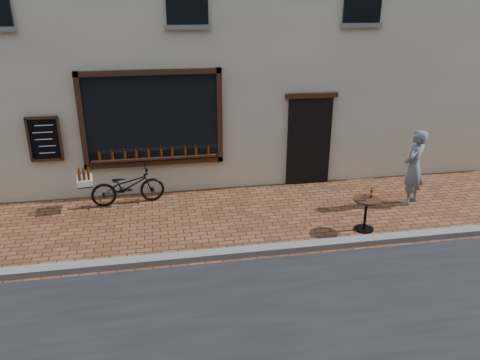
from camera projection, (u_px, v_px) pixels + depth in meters
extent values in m
plane|color=#582F1C|center=(265.00, 258.00, 8.57)|extent=(90.00, 90.00, 0.00)
cube|color=slate|center=(263.00, 250.00, 8.74)|extent=(90.00, 0.25, 0.12)
cube|color=black|center=(152.00, 119.00, 10.74)|extent=(3.00, 0.06, 2.00)
cube|color=black|center=(149.00, 72.00, 10.33)|extent=(3.24, 0.10, 0.12)
cube|color=black|center=(155.00, 163.00, 11.11)|extent=(3.24, 0.10, 0.12)
cube|color=black|center=(82.00, 122.00, 10.46)|extent=(0.12, 0.10, 2.24)
cube|color=black|center=(220.00, 116.00, 10.97)|extent=(0.12, 0.10, 2.24)
cube|color=black|center=(155.00, 158.00, 11.01)|extent=(2.90, 0.16, 0.05)
cube|color=black|center=(309.00, 142.00, 11.65)|extent=(1.10, 0.10, 2.20)
cube|color=black|center=(312.00, 95.00, 11.19)|extent=(1.30, 0.10, 0.12)
cube|color=black|center=(45.00, 139.00, 10.46)|extent=(0.62, 0.04, 0.92)
cylinder|color=#3D1C07|center=(100.00, 156.00, 10.76)|extent=(0.06, 0.06, 0.19)
cylinder|color=#3D1C07|center=(112.00, 156.00, 10.81)|extent=(0.06, 0.06, 0.19)
cylinder|color=#3D1C07|center=(124.00, 155.00, 10.86)|extent=(0.06, 0.06, 0.19)
cylinder|color=#3D1C07|center=(137.00, 154.00, 10.90)|extent=(0.06, 0.06, 0.19)
cylinder|color=#3D1C07|center=(149.00, 154.00, 10.95)|extent=(0.06, 0.06, 0.19)
cylinder|color=#3D1C07|center=(161.00, 153.00, 10.99)|extent=(0.06, 0.06, 0.19)
cylinder|color=#3D1C07|center=(172.00, 152.00, 11.04)|extent=(0.06, 0.06, 0.19)
cylinder|color=#3D1C07|center=(184.00, 152.00, 11.08)|extent=(0.06, 0.06, 0.19)
cylinder|color=#3D1C07|center=(196.00, 151.00, 11.13)|extent=(0.06, 0.06, 0.19)
cylinder|color=#3D1C07|center=(208.00, 150.00, 11.18)|extent=(0.06, 0.06, 0.19)
imported|color=black|center=(128.00, 186.00, 10.69)|extent=(1.71, 0.79, 0.87)
cube|color=black|center=(85.00, 184.00, 10.37)|extent=(0.39, 0.50, 0.03)
cube|color=silver|center=(85.00, 180.00, 10.34)|extent=(0.39, 0.52, 0.13)
cylinder|color=#3D1C07|center=(89.00, 176.00, 10.16)|extent=(0.05, 0.05, 0.18)
cylinder|color=#3D1C07|center=(84.00, 176.00, 10.13)|extent=(0.05, 0.05, 0.18)
cylinder|color=#3D1C07|center=(79.00, 177.00, 10.10)|extent=(0.05, 0.05, 0.18)
cylinder|color=#3D1C07|center=(88.00, 174.00, 10.26)|extent=(0.05, 0.05, 0.18)
cylinder|color=#3D1C07|center=(84.00, 175.00, 10.23)|extent=(0.05, 0.05, 0.18)
cylinder|color=#3D1C07|center=(79.00, 175.00, 10.20)|extent=(0.05, 0.05, 0.18)
cylinder|color=#3D1C07|center=(88.00, 172.00, 10.36)|extent=(0.05, 0.05, 0.18)
cylinder|color=#3D1C07|center=(84.00, 173.00, 10.33)|extent=(0.05, 0.05, 0.18)
cylinder|color=#3D1C07|center=(79.00, 173.00, 10.31)|extent=(0.05, 0.05, 0.18)
cylinder|color=#3D1C07|center=(88.00, 171.00, 10.46)|extent=(0.05, 0.05, 0.18)
cylinder|color=black|center=(364.00, 229.00, 9.63)|extent=(0.39, 0.39, 0.03)
cylinder|color=black|center=(365.00, 214.00, 9.51)|extent=(0.05, 0.05, 0.63)
cylinder|color=black|center=(367.00, 200.00, 9.39)|extent=(0.54, 0.54, 0.04)
cylinder|color=gold|center=(371.00, 194.00, 9.42)|extent=(0.06, 0.06, 0.05)
cylinder|color=white|center=(365.00, 198.00, 9.29)|extent=(0.07, 0.07, 0.12)
imported|color=slate|center=(414.00, 168.00, 10.56)|extent=(0.76, 0.71, 1.74)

